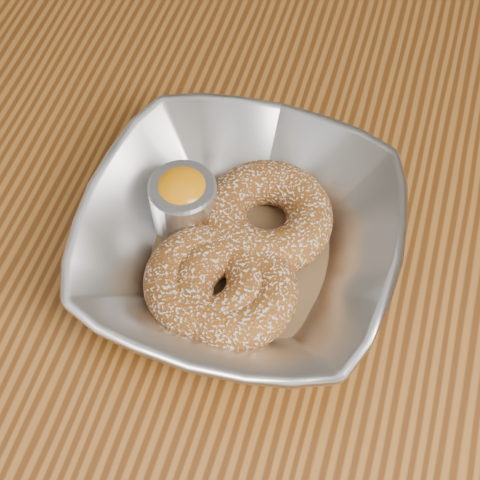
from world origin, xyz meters
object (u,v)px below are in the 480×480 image
(donut_extra, at_px, (207,282))
(table, at_px, (299,255))
(donut_front, at_px, (233,291))
(serving_bowl, at_px, (240,241))
(ramekin, at_px, (184,202))
(donut_back, at_px, (267,217))

(donut_extra, bearing_deg, table, 67.72)
(donut_front, relative_size, donut_extra, 1.02)
(donut_front, bearing_deg, serving_bowl, 99.43)
(serving_bowl, bearing_deg, ramekin, 161.48)
(table, distance_m, donut_front, 0.17)
(serving_bowl, distance_m, donut_back, 0.03)
(serving_bowl, bearing_deg, donut_back, 64.10)
(serving_bowl, height_order, donut_front, serving_bowl)
(donut_back, height_order, donut_front, donut_back)
(donut_front, xyz_separation_m, ramekin, (-0.05, 0.06, 0.01))
(serving_bowl, height_order, donut_extra, serving_bowl)
(donut_extra, xyz_separation_m, ramekin, (-0.04, 0.05, 0.01))
(table, xyz_separation_m, donut_front, (-0.03, -0.12, 0.13))
(serving_bowl, relative_size, donut_back, 2.34)
(table, height_order, ramekin, ramekin)
(table, height_order, donut_extra, donut_extra)
(donut_back, height_order, donut_extra, donut_back)
(serving_bowl, xyz_separation_m, donut_back, (0.01, 0.03, -0.00))
(ramekin, bearing_deg, serving_bowl, -18.52)
(table, xyz_separation_m, ramekin, (-0.08, -0.06, 0.13))
(table, distance_m, ramekin, 0.17)
(serving_bowl, distance_m, donut_front, 0.04)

